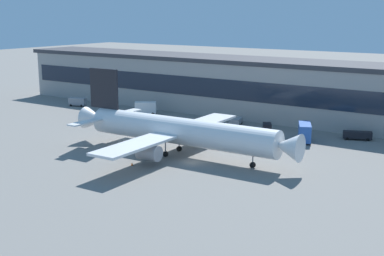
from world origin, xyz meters
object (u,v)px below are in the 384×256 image
(crew_van, at_px, (77,101))
(traffic_cone_0, at_px, (132,164))
(stair_truck, at_px, (145,107))
(baggage_tug, at_px, (267,126))
(airliner, at_px, (177,131))
(belt_loader, at_px, (358,135))
(pushback_tractor, at_px, (236,121))
(catering_truck, at_px, (305,132))

(crew_van, bearing_deg, traffic_cone_0, -35.37)
(stair_truck, distance_m, baggage_tug, 38.56)
(airliner, distance_m, crew_van, 65.98)
(baggage_tug, relative_size, belt_loader, 0.62)
(airliner, height_order, belt_loader, airliner)
(belt_loader, xyz_separation_m, traffic_cone_0, (-29.43, -44.85, -0.87))
(airliner, bearing_deg, baggage_tug, 80.08)
(stair_truck, xyz_separation_m, pushback_tractor, (28.63, 2.04, -0.93))
(baggage_tug, height_order, pushback_tractor, baggage_tug)
(traffic_cone_0, bearing_deg, stair_truck, 126.28)
(belt_loader, bearing_deg, stair_truck, -176.85)
(baggage_tug, distance_m, catering_truck, 13.20)
(baggage_tug, height_order, crew_van, crew_van)
(stair_truck, relative_size, catering_truck, 0.83)
(baggage_tug, relative_size, traffic_cone_0, 7.27)
(airliner, relative_size, catering_truck, 6.79)
(baggage_tug, bearing_deg, airliner, -99.92)
(traffic_cone_0, bearing_deg, crew_van, 144.63)
(crew_van, distance_m, pushback_tractor, 54.69)
(airliner, height_order, baggage_tug, airliner)
(catering_truck, bearing_deg, baggage_tug, 155.51)
(airliner, relative_size, belt_loader, 7.75)
(catering_truck, bearing_deg, airliner, -124.64)
(stair_truck, height_order, traffic_cone_0, stair_truck)
(airliner, distance_m, traffic_cone_0, 12.38)
(traffic_cone_0, bearing_deg, baggage_tug, 79.03)
(stair_truck, relative_size, baggage_tug, 1.53)
(baggage_tug, distance_m, crew_van, 64.52)
(pushback_tractor, bearing_deg, crew_van, -176.31)
(airliner, xyz_separation_m, catering_truck, (17.30, 25.03, -2.77))
(pushback_tractor, distance_m, traffic_cone_0, 43.63)
(airliner, distance_m, stair_truck, 45.18)
(crew_van, bearing_deg, airliner, -26.10)
(catering_truck, height_order, crew_van, catering_truck)
(stair_truck, xyz_separation_m, belt_loader, (59.93, 3.30, -0.83))
(airliner, bearing_deg, catering_truck, 55.36)
(pushback_tractor, bearing_deg, belt_loader, 2.30)
(traffic_cone_0, bearing_deg, airliner, 76.20)
(crew_van, bearing_deg, catering_truck, -2.95)
(airliner, xyz_separation_m, crew_van, (-59.17, 28.98, -3.61))
(stair_truck, bearing_deg, pushback_tractor, 4.07)
(belt_loader, bearing_deg, crew_van, -176.82)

